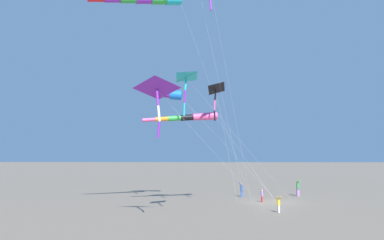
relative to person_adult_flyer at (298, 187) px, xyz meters
The scene contains 11 objects.
ground_plane 6.44m from the person_adult_flyer, 34.78° to the right, with size 600.00×600.00×0.00m, color #756654.
person_adult_flyer is the anchor object (origin of this frame).
person_child_green_jacket 6.75m from the person_adult_flyer, 40.53° to the right, with size 0.38×0.31×1.21m.
person_child_grey_jacket 11.97m from the person_adult_flyer, 19.91° to the right, with size 0.38×0.30×1.18m.
person_bystander_far 5.93m from the person_adult_flyer, 80.20° to the right, with size 0.34×0.43×1.43m.
kite_windsock_striped_overhead 14.29m from the person_adult_flyer, 56.39° to the right, with size 4.24×11.00×7.91m.
kite_windsock_long_streamer_right 23.44m from the person_adult_flyer, 47.14° to the right, with size 10.71×12.40×16.34m.
kite_delta_green_low_center 21.64m from the person_adult_flyer, 36.20° to the right, with size 9.36×8.40×8.66m.
kite_delta_white_trailing 19.76m from the person_adult_flyer, 35.73° to the right, with size 12.51×9.97×9.60m.
kite_windsock_purple_drifting 16.22m from the person_adult_flyer, 69.90° to the right, with size 4.76×12.27×10.26m.
kite_delta_blue_topmost 14.72m from the person_adult_flyer, 45.49° to the right, with size 4.30×2.93×10.13m.
Camera 1 is at (32.07, -5.19, 3.89)m, focal length 33.05 mm.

